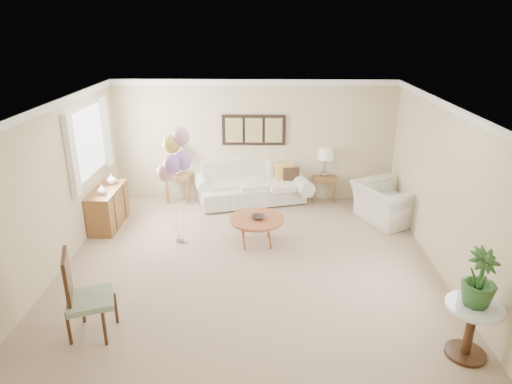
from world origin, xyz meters
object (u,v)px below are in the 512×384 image
armchair (387,203)px  accent_chair (83,294)px  sofa (252,186)px  coffee_table (257,220)px  balloon_cluster (175,156)px

armchair → accent_chair: 5.84m
armchair → accent_chair: bearing=101.5°
sofa → accent_chair: 4.93m
coffee_table → accent_chair: bearing=-129.6°
armchair → balloon_cluster: size_ratio=0.56×
accent_chair → balloon_cluster: balloon_cluster is taller
sofa → armchair: size_ratio=2.29×
sofa → armchair: bearing=-19.9°
sofa → armchair: 2.85m
armchair → coffee_table: bearing=85.9°
accent_chair → coffee_table: bearing=50.4°
accent_chair → sofa: bearing=66.6°
coffee_table → accent_chair: (-2.10, -2.53, 0.13)m
sofa → accent_chair: accent_chair is taller
accent_chair → balloon_cluster: bearing=74.1°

